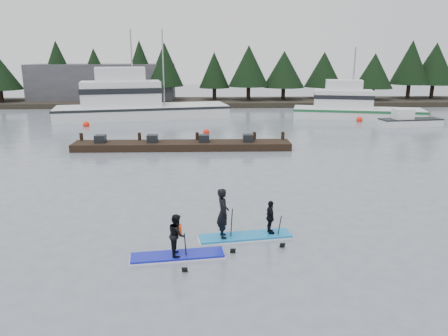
{
  "coord_description": "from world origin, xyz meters",
  "views": [
    {
      "loc": [
        -0.82,
        -13.8,
        6.31
      ],
      "look_at": [
        0.0,
        6.0,
        1.1
      ],
      "focal_mm": 35.0,
      "sensor_mm": 36.0,
      "label": 1
    }
  ],
  "objects_px": {
    "fishing_boat_medium": "(354,113)",
    "floating_dock": "(182,146)",
    "fishing_boat_large": "(138,111)",
    "paddleboard_solo": "(177,242)",
    "paddleboard_duo": "(241,221)"
  },
  "relations": [
    {
      "from": "fishing_boat_medium",
      "to": "paddleboard_solo",
      "type": "relative_size",
      "value": 4.31
    },
    {
      "from": "fishing_boat_large",
      "to": "floating_dock",
      "type": "xyz_separation_m",
      "value": [
        5.23,
        -15.0,
        -0.48
      ]
    },
    {
      "from": "fishing_boat_medium",
      "to": "floating_dock",
      "type": "distance_m",
      "value": 21.75
    },
    {
      "from": "fishing_boat_large",
      "to": "paddleboard_duo",
      "type": "bearing_deg",
      "value": -86.15
    },
    {
      "from": "fishing_boat_medium",
      "to": "floating_dock",
      "type": "height_order",
      "value": "fishing_boat_medium"
    },
    {
      "from": "paddleboard_duo",
      "to": "fishing_boat_large",
      "type": "bearing_deg",
      "value": 96.62
    },
    {
      "from": "paddleboard_solo",
      "to": "paddleboard_duo",
      "type": "bearing_deg",
      "value": 25.57
    },
    {
      "from": "paddleboard_solo",
      "to": "paddleboard_duo",
      "type": "relative_size",
      "value": 0.91
    },
    {
      "from": "fishing_boat_large",
      "to": "floating_dock",
      "type": "height_order",
      "value": "fishing_boat_large"
    },
    {
      "from": "fishing_boat_large",
      "to": "fishing_boat_medium",
      "type": "distance_m",
      "value": 21.78
    },
    {
      "from": "fishing_boat_medium",
      "to": "fishing_boat_large",
      "type": "bearing_deg",
      "value": -168.74
    },
    {
      "from": "paddleboard_solo",
      "to": "paddleboard_duo",
      "type": "distance_m",
      "value": 2.56
    },
    {
      "from": "fishing_boat_large",
      "to": "paddleboard_duo",
      "type": "distance_m",
      "value": 31.05
    },
    {
      "from": "fishing_boat_medium",
      "to": "floating_dock",
      "type": "bearing_deg",
      "value": -125.92
    },
    {
      "from": "fishing_boat_large",
      "to": "fishing_boat_medium",
      "type": "xyz_separation_m",
      "value": [
        21.76,
        -0.86,
        -0.19
      ]
    }
  ]
}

